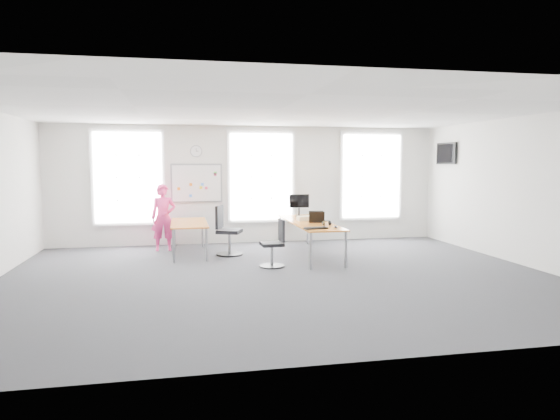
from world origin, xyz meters
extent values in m
plane|color=#29292E|center=(0.00, 0.00, 0.00)|extent=(10.00, 10.00, 0.00)
plane|color=white|center=(0.00, 0.00, 3.00)|extent=(10.00, 10.00, 0.00)
plane|color=silver|center=(0.00, 4.00, 1.50)|extent=(10.00, 0.00, 10.00)
plane|color=silver|center=(0.00, -4.00, 1.50)|extent=(10.00, 0.00, 10.00)
plane|color=silver|center=(5.00, 0.00, 1.50)|extent=(0.00, 10.00, 10.00)
cube|color=silver|center=(-3.00, 3.97, 1.70)|extent=(1.60, 0.06, 2.20)
cube|color=silver|center=(0.30, 3.97, 1.70)|extent=(1.60, 0.06, 2.20)
cube|color=silver|center=(3.30, 3.97, 1.70)|extent=(1.60, 0.06, 2.20)
cube|color=orange|center=(1.05, 1.95, 0.74)|extent=(0.83, 3.10, 0.03)
cylinder|color=gray|center=(0.70, 0.46, 0.36)|extent=(0.05, 0.05, 0.72)
cylinder|color=gray|center=(1.40, 0.46, 0.36)|extent=(0.05, 0.05, 0.72)
cylinder|color=gray|center=(0.70, 3.44, 0.36)|extent=(0.05, 0.05, 0.72)
cylinder|color=gray|center=(1.40, 3.44, 0.36)|extent=(0.05, 0.05, 0.72)
cube|color=orange|center=(-1.58, 2.60, 0.71)|extent=(0.80, 2.00, 0.03)
cylinder|color=gray|center=(-1.92, 1.66, 0.35)|extent=(0.05, 0.05, 0.70)
cylinder|color=gray|center=(-1.24, 1.66, 0.35)|extent=(0.05, 0.05, 0.70)
cylinder|color=gray|center=(-1.92, 3.54, 0.35)|extent=(0.05, 0.05, 0.70)
cylinder|color=gray|center=(-1.24, 3.54, 0.35)|extent=(0.05, 0.05, 0.70)
cylinder|color=black|center=(0.01, 0.87, 0.01)|extent=(0.50, 0.50, 0.03)
cylinder|color=gray|center=(0.01, 0.87, 0.23)|extent=(0.06, 0.06, 0.41)
cube|color=black|center=(0.01, 0.87, 0.46)|extent=(0.44, 0.44, 0.07)
cube|color=black|center=(0.20, 0.88, 0.73)|extent=(0.06, 0.41, 0.44)
cylinder|color=black|center=(-0.69, 2.31, 0.02)|extent=(0.59, 0.59, 0.03)
cylinder|color=gray|center=(-0.69, 2.31, 0.27)|extent=(0.07, 0.07, 0.48)
cube|color=black|center=(-0.69, 2.31, 0.54)|extent=(0.65, 0.65, 0.08)
cube|color=black|center=(-0.91, 2.39, 0.86)|extent=(0.23, 0.47, 0.51)
imported|color=#EB347C|center=(-2.16, 3.20, 0.78)|extent=(0.59, 0.40, 1.57)
cube|color=white|center=(-1.35, 3.97, 1.55)|extent=(1.20, 0.03, 0.90)
cylinder|color=gray|center=(-1.35, 3.97, 2.35)|extent=(0.30, 0.04, 0.30)
cube|color=black|center=(4.95, 3.00, 2.30)|extent=(0.06, 0.90, 0.55)
cube|color=black|center=(0.87, 0.75, 0.77)|extent=(0.50, 0.25, 0.02)
ellipsoid|color=black|center=(1.30, 0.77, 0.78)|extent=(0.09, 0.13, 0.04)
cylinder|color=black|center=(1.14, 1.08, 0.76)|extent=(0.06, 0.06, 0.01)
cylinder|color=black|center=(1.18, 1.25, 0.80)|extent=(0.04, 0.09, 0.09)
cylinder|color=black|center=(1.31, 1.25, 0.80)|extent=(0.04, 0.09, 0.09)
cylinder|color=gold|center=(1.18, 1.25, 0.80)|extent=(0.01, 0.09, 0.09)
cube|color=black|center=(1.24, 1.25, 0.85)|extent=(0.15, 0.02, 0.01)
cube|color=black|center=(1.14, 1.70, 0.89)|extent=(0.33, 0.15, 0.26)
cube|color=#FF5300|center=(1.14, 1.62, 0.88)|extent=(0.31, 0.16, 0.24)
cube|color=black|center=(1.14, 1.61, 0.89)|extent=(0.33, 0.17, 0.25)
cube|color=beige|center=(0.99, 2.18, 0.81)|extent=(0.32, 0.25, 0.10)
cylinder|color=black|center=(1.08, 3.03, 0.76)|extent=(0.20, 0.20, 0.02)
cylinder|color=black|center=(1.08, 3.03, 0.86)|extent=(0.04, 0.04, 0.20)
cube|color=black|center=(1.08, 3.02, 1.14)|extent=(0.49, 0.04, 0.33)
cube|color=black|center=(1.08, 3.00, 1.14)|extent=(0.45, 0.01, 0.29)
camera|label=1|loc=(-1.76, -8.75, 2.06)|focal=32.00mm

